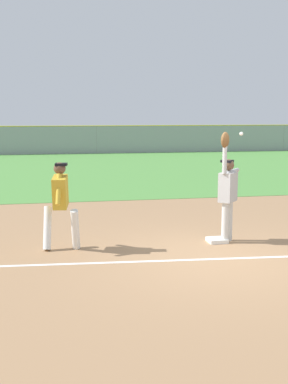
# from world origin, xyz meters

# --- Properties ---
(ground_plane) EXTENTS (76.37, 76.37, 0.00)m
(ground_plane) POSITION_xyz_m (0.00, 0.00, 0.00)
(ground_plane) COLOR #A37A54
(outfield_grass) EXTENTS (53.32, 18.15, 0.01)m
(outfield_grass) POSITION_xyz_m (0.00, 15.49, 0.01)
(outfield_grass) COLOR #549342
(outfield_grass) RESTS_ON ground_plane
(chalk_foul_line) EXTENTS (11.98, 0.96, 0.01)m
(chalk_foul_line) POSITION_xyz_m (-3.64, 0.28, 0.00)
(chalk_foul_line) COLOR white
(chalk_foul_line) RESTS_ON ground_plane
(first_base) EXTENTS (0.39, 0.39, 0.08)m
(first_base) POSITION_xyz_m (0.36, 1.18, 0.04)
(first_base) COLOR white
(first_base) RESTS_ON ground_plane
(fielder) EXTENTS (0.67, 0.74, 2.28)m
(fielder) POSITION_xyz_m (0.56, 1.17, 1.12)
(fielder) COLOR silver
(fielder) RESTS_ON ground_plane
(runner) EXTENTS (0.74, 0.84, 1.72)m
(runner) POSITION_xyz_m (-2.82, 1.17, 1.00)
(runner) COLOR white
(runner) RESTS_ON ground_plane
(baseball) EXTENTS (0.07, 0.07, 0.07)m
(baseball) POSITION_xyz_m (0.74, 0.96, 2.24)
(baseball) COLOR white
(outfield_fence) EXTENTS (53.40, 0.08, 1.86)m
(outfield_fence) POSITION_xyz_m (0.00, 24.56, 0.93)
(outfield_fence) COLOR #93999E
(outfield_fence) RESTS_ON ground_plane
(parked_car_silver) EXTENTS (4.51, 2.33, 1.25)m
(parked_car_silver) POSITION_xyz_m (-3.80, 27.68, 0.67)
(parked_car_silver) COLOR #B7B7BC
(parked_car_silver) RESTS_ON ground_plane
(parked_car_red) EXTENTS (4.54, 2.40, 1.25)m
(parked_car_red) POSITION_xyz_m (1.45, 28.46, 0.67)
(parked_car_red) COLOR #B21E1E
(parked_car_red) RESTS_ON ground_plane
(parked_car_tan) EXTENTS (4.56, 2.44, 1.25)m
(parked_car_tan) POSITION_xyz_m (7.72, 28.41, 0.67)
(parked_car_tan) COLOR tan
(parked_car_tan) RESTS_ON ground_plane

